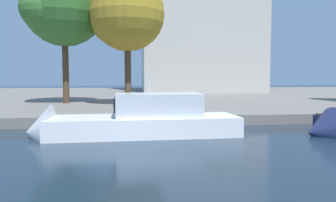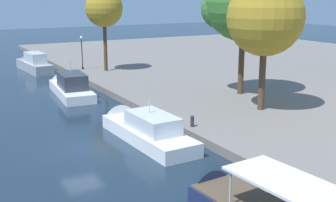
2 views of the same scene
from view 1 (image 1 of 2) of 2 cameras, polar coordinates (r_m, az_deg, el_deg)
ground_plane at (r=11.76m, az=-6.76°, el=-10.31°), size 220.00×220.00×0.00m
dock_promenade at (r=46.45m, az=-6.33°, el=0.94°), size 120.00×55.00×0.64m
motor_yacht_2 at (r=16.25m, az=-6.57°, el=-4.22°), size 10.62×3.19×4.25m
mooring_bollard_0 at (r=19.69m, az=-3.58°, el=-1.18°), size 0.29×0.29×0.86m
tree_2 at (r=27.84m, az=-7.69°, el=15.30°), size 6.29×6.29×10.83m
tree_3 at (r=30.78m, az=-18.62°, el=16.18°), size 7.32×7.32×12.44m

